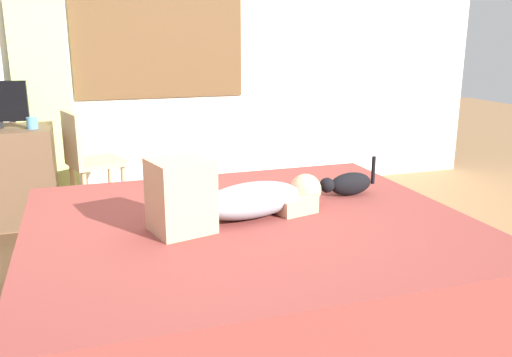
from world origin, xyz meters
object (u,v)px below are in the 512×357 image
Objects in this scene: cat at (348,184)px; cup at (32,123)px; chair_by_desk at (87,157)px; bed at (250,270)px; person_lying at (234,198)px.

cup reaches higher than cat.
chair_by_desk is at bearing 130.60° from cat.
person_lying is at bearing 164.96° from bed.
bed is 2.55× the size of chair_by_desk.
person_lying reaches higher than bed.
person_lying is 0.75m from cat.
person_lying reaches higher than chair_by_desk.
cat is at bearing -49.40° from chair_by_desk.
bed is at bearing -68.30° from chair_by_desk.
bed is 2.25m from cup.
cup is (-1.75, 1.67, 0.18)m from cat.
person_lying is (-0.07, 0.02, 0.39)m from bed.
chair_by_desk is (0.37, -0.06, -0.27)m from cup.
cup is at bearing 136.23° from cat.
cup is at bearing 118.64° from person_lying.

